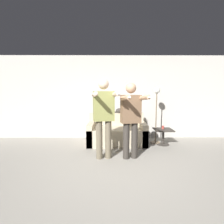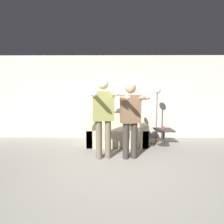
{
  "view_description": "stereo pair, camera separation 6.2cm",
  "coord_description": "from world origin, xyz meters",
  "px_view_note": "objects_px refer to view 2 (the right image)",
  "views": [
    {
      "loc": [
        -0.21,
        -2.84,
        1.49
      ],
      "look_at": [
        -0.18,
        1.48,
        0.98
      ],
      "focal_mm": 28.0,
      "sensor_mm": 36.0,
      "label": 1
    },
    {
      "loc": [
        -0.14,
        -2.84,
        1.49
      ],
      "look_at": [
        -0.18,
        1.48,
        0.98
      ],
      "focal_mm": 28.0,
      "sensor_mm": 36.0,
      "label": 2
    }
  ],
  "objects_px": {
    "cat": "(121,110)",
    "side_table": "(164,134)",
    "person_right": "(131,115)",
    "cup": "(163,127)",
    "person_left": "(103,113)",
    "floor_lamp": "(157,103)",
    "couch": "(117,134)"
  },
  "relations": [
    {
      "from": "couch",
      "to": "cat",
      "type": "distance_m",
      "value": 0.74
    },
    {
      "from": "person_left",
      "to": "floor_lamp",
      "type": "bearing_deg",
      "value": 29.4
    },
    {
      "from": "couch",
      "to": "person_right",
      "type": "distance_m",
      "value": 1.37
    },
    {
      "from": "person_right",
      "to": "cup",
      "type": "xyz_separation_m",
      "value": [
        1.03,
        1.05,
        -0.48
      ]
    },
    {
      "from": "cat",
      "to": "floor_lamp",
      "type": "height_order",
      "value": "floor_lamp"
    },
    {
      "from": "person_left",
      "to": "cat",
      "type": "relative_size",
      "value": 4.39
    },
    {
      "from": "person_right",
      "to": "floor_lamp",
      "type": "bearing_deg",
      "value": 43.17
    },
    {
      "from": "person_right",
      "to": "cat",
      "type": "xyz_separation_m",
      "value": [
        -0.13,
        1.5,
        -0.05
      ]
    },
    {
      "from": "cat",
      "to": "floor_lamp",
      "type": "distance_m",
      "value": 1.07
    },
    {
      "from": "side_table",
      "to": "cup",
      "type": "height_order",
      "value": "cup"
    },
    {
      "from": "floor_lamp",
      "to": "cat",
      "type": "bearing_deg",
      "value": 163.05
    },
    {
      "from": "side_table",
      "to": "cup",
      "type": "bearing_deg",
      "value": 90.91
    },
    {
      "from": "cat",
      "to": "couch",
      "type": "bearing_deg",
      "value": -111.56
    },
    {
      "from": "person_right",
      "to": "cup",
      "type": "distance_m",
      "value": 1.55
    },
    {
      "from": "cup",
      "to": "person_left",
      "type": "bearing_deg",
      "value": -147.13
    },
    {
      "from": "person_left",
      "to": "floor_lamp",
      "type": "height_order",
      "value": "person_left"
    },
    {
      "from": "side_table",
      "to": "cup",
      "type": "relative_size",
      "value": 5.66
    },
    {
      "from": "person_left",
      "to": "cup",
      "type": "height_order",
      "value": "person_left"
    },
    {
      "from": "cup",
      "to": "floor_lamp",
      "type": "bearing_deg",
      "value": 137.93
    },
    {
      "from": "cat",
      "to": "side_table",
      "type": "distance_m",
      "value": 1.4
    },
    {
      "from": "side_table",
      "to": "cup",
      "type": "distance_m",
      "value": 0.17
    },
    {
      "from": "couch",
      "to": "cat",
      "type": "relative_size",
      "value": 4.07
    },
    {
      "from": "person_left",
      "to": "couch",
      "type": "bearing_deg",
      "value": 64.33
    },
    {
      "from": "person_right",
      "to": "floor_lamp",
      "type": "xyz_separation_m",
      "value": [
        0.86,
        1.2,
        0.19
      ]
    },
    {
      "from": "cat",
      "to": "cup",
      "type": "xyz_separation_m",
      "value": [
        1.16,
        -0.45,
        -0.44
      ]
    },
    {
      "from": "person_left",
      "to": "side_table",
      "type": "bearing_deg",
      "value": 21.86
    },
    {
      "from": "person_right",
      "to": "side_table",
      "type": "bearing_deg",
      "value": 33.42
    },
    {
      "from": "person_left",
      "to": "cat",
      "type": "bearing_deg",
      "value": 62.94
    },
    {
      "from": "floor_lamp",
      "to": "person_right",
      "type": "bearing_deg",
      "value": -125.84
    },
    {
      "from": "cup",
      "to": "person_right",
      "type": "bearing_deg",
      "value": -134.46
    },
    {
      "from": "floor_lamp",
      "to": "side_table",
      "type": "distance_m",
      "value": 0.87
    },
    {
      "from": "person_right",
      "to": "cup",
      "type": "bearing_deg",
      "value": 34.54
    }
  ]
}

